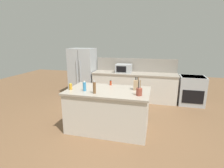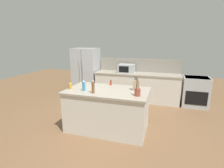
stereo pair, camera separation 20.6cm
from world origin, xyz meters
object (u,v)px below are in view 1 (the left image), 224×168
(microwave, at_px, (124,68))
(knife_block, at_px, (137,85))
(refrigerator, at_px, (83,72))
(utensil_crock, at_px, (139,91))
(honey_jar, at_px, (71,87))
(spice_jar_paprika, at_px, (111,83))
(dish_soap_bottle, at_px, (84,86))
(range_oven, at_px, (191,90))
(pepper_grinder, at_px, (94,87))

(microwave, bearing_deg, knife_block, -71.56)
(microwave, bearing_deg, refrigerator, 178.08)
(utensil_crock, xyz_separation_m, honey_jar, (-1.53, 0.06, -0.02))
(honey_jar, bearing_deg, spice_jar_paprika, 37.81)
(dish_soap_bottle, bearing_deg, spice_jar_paprika, 55.85)
(spice_jar_paprika, bearing_deg, honey_jar, -142.19)
(refrigerator, distance_m, knife_block, 3.05)
(range_oven, bearing_deg, dish_soap_bottle, -137.50)
(utensil_crock, height_order, spice_jar_paprika, utensil_crock)
(microwave, relative_size, honey_jar, 3.81)
(range_oven, xyz_separation_m, spice_jar_paprika, (-2.19, -1.77, 0.53))
(refrigerator, xyz_separation_m, knife_block, (2.21, -2.09, 0.19))
(dish_soap_bottle, bearing_deg, pepper_grinder, -23.72)
(utensil_crock, relative_size, honey_jar, 2.32)
(microwave, relative_size, spice_jar_paprika, 4.40)
(knife_block, distance_m, spice_jar_paprika, 0.73)
(range_oven, relative_size, dish_soap_bottle, 4.26)
(refrigerator, height_order, honey_jar, refrigerator)
(honey_jar, bearing_deg, range_oven, 38.66)
(spice_jar_paprika, xyz_separation_m, pepper_grinder, (-0.15, -0.74, 0.07))
(spice_jar_paprika, bearing_deg, pepper_grinder, -101.43)
(knife_block, distance_m, dish_soap_bottle, 1.15)
(range_oven, distance_m, utensil_crock, 2.87)
(spice_jar_paprika, xyz_separation_m, dish_soap_bottle, (-0.42, -0.62, 0.05))
(knife_block, bearing_deg, microwave, 114.36)
(range_oven, bearing_deg, honey_jar, -141.34)
(range_oven, height_order, microwave, microwave)
(utensil_crock, distance_m, spice_jar_paprika, 1.01)
(utensil_crock, bearing_deg, knife_block, 103.31)
(range_oven, xyz_separation_m, microwave, (-2.20, 0.00, 0.62))
(utensil_crock, xyz_separation_m, pepper_grinder, (-0.91, -0.09, 0.04))
(knife_block, relative_size, honey_jar, 2.10)
(refrigerator, bearing_deg, range_oven, -0.79)
(pepper_grinder, bearing_deg, dish_soap_bottle, 156.28)
(utensil_crock, bearing_deg, dish_soap_bottle, 178.51)
(utensil_crock, bearing_deg, microwave, 107.65)
(spice_jar_paprika, distance_m, pepper_grinder, 0.76)
(microwave, xyz_separation_m, dish_soap_bottle, (-0.41, -2.40, -0.04))
(refrigerator, height_order, spice_jar_paprika, refrigerator)
(range_oven, distance_m, honey_jar, 3.83)
(range_oven, xyz_separation_m, pepper_grinder, (-2.34, -2.52, 0.60))
(microwave, height_order, honey_jar, microwave)
(honey_jar, xyz_separation_m, pepper_grinder, (0.62, -0.15, 0.06))
(refrigerator, relative_size, microwave, 3.29)
(knife_block, bearing_deg, range_oven, 59.26)
(dish_soap_bottle, bearing_deg, utensil_crock, -1.49)
(spice_jar_paprika, bearing_deg, microwave, 90.31)
(range_oven, height_order, knife_block, knife_block)
(dish_soap_bottle, bearing_deg, microwave, 80.19)
(refrigerator, xyz_separation_m, dish_soap_bottle, (1.12, -2.45, 0.17))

